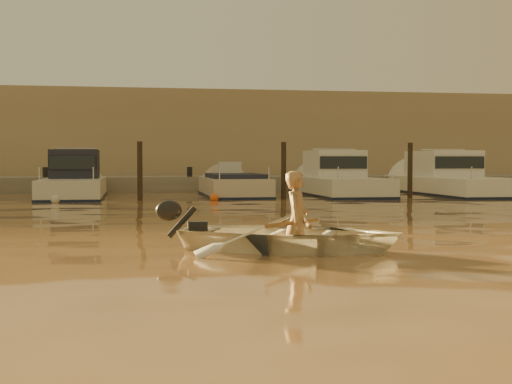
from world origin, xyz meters
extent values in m
plane|color=brown|center=(0.00, 0.00, 0.00)|extent=(160.00, 160.00, 0.00)
imported|color=white|center=(1.86, -0.27, 0.22)|extent=(4.01, 3.52, 0.69)
imported|color=#A27B51|center=(1.95, -0.31, 0.45)|extent=(0.55, 0.64, 1.50)
cylinder|color=brown|center=(2.08, -0.37, 0.42)|extent=(0.49, 2.07, 0.13)
cylinder|color=brown|center=(1.90, -0.29, 0.42)|extent=(1.22, 1.78, 0.13)
cylinder|color=#2D2319|center=(-0.20, 13.80, 0.90)|extent=(0.18, 0.18, 2.20)
cylinder|color=#2D2319|center=(4.80, 13.80, 0.90)|extent=(0.18, 0.18, 2.20)
cylinder|color=#2D2319|center=(9.50, 13.80, 0.90)|extent=(0.18, 0.18, 2.20)
sphere|color=silver|center=(-2.89, 12.85, 0.10)|extent=(0.30, 0.30, 0.30)
sphere|color=orange|center=(2.26, 13.12, 0.10)|extent=(0.30, 0.30, 0.30)
sphere|color=silver|center=(6.87, 13.02, 0.10)|extent=(0.30, 0.30, 0.30)
cube|color=gray|center=(0.00, 21.50, 0.15)|extent=(52.00, 4.00, 1.00)
cube|color=#9E8466|center=(0.00, 27.00, 2.40)|extent=(46.00, 7.00, 4.80)
camera|label=1|loc=(-0.52, -10.70, 1.36)|focal=50.00mm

